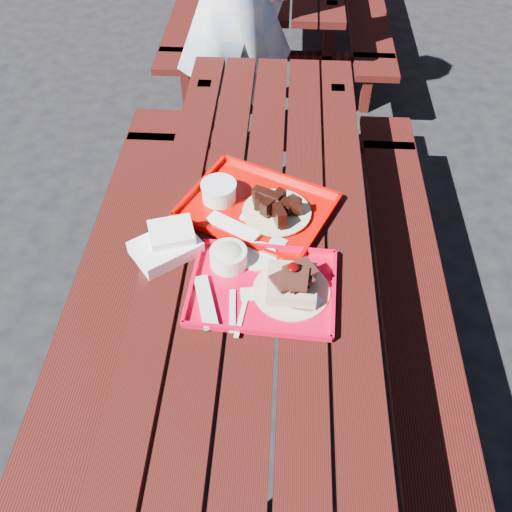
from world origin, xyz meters
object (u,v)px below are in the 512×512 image
at_px(near_tray, 263,278).
at_px(far_tray, 254,206).
at_px(picnic_table_near, 259,275).
at_px(person, 232,1).

distance_m(near_tray, far_tray, 0.34).
height_order(picnic_table_near, far_tray, far_tray).
bearing_deg(picnic_table_near, person, 98.31).
relative_size(picnic_table_near, person, 1.35).
height_order(near_tray, person, person).
xyz_separation_m(near_tray, far_tray, (-0.05, 0.34, -0.01)).
bearing_deg(person, picnic_table_near, 77.80).
xyz_separation_m(near_tray, person, (-0.24, 1.70, 0.11)).
relative_size(near_tray, far_tray, 0.78).
relative_size(near_tray, person, 0.26).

